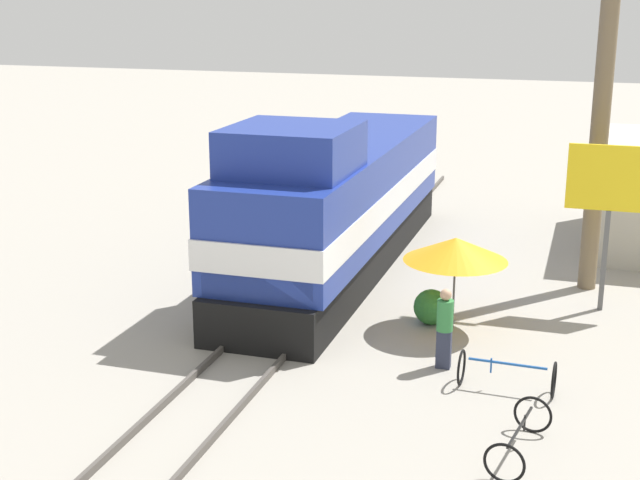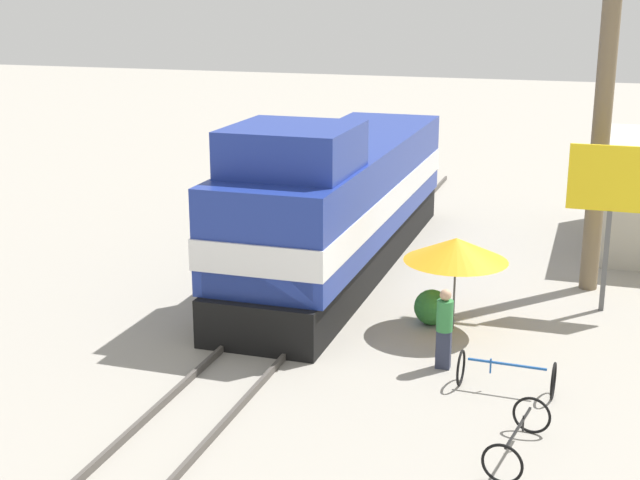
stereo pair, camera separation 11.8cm
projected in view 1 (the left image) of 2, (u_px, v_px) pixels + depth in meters
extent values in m
plane|color=gray|center=(299.00, 309.00, 21.94)|extent=(120.00, 120.00, 0.00)
cube|color=#4C4742|center=(272.00, 303.00, 22.13)|extent=(0.08, 32.92, 0.15)
cube|color=#4C4742|center=(327.00, 309.00, 21.71)|extent=(0.08, 32.92, 0.15)
cube|color=black|center=(340.00, 248.00, 25.10)|extent=(2.76, 13.39, 1.10)
cube|color=navy|center=(340.00, 187.00, 24.62)|extent=(3.00, 12.85, 2.41)
cube|color=white|center=(340.00, 196.00, 24.69)|extent=(3.04, 12.99, 0.70)
cube|color=white|center=(271.00, 262.00, 19.73)|extent=(2.55, 1.87, 1.33)
cube|color=navy|center=(292.00, 149.00, 20.46)|extent=(2.82, 2.95, 1.07)
cylinder|color=#726047|center=(600.00, 121.00, 22.32)|extent=(0.46, 0.46, 8.81)
cylinder|color=#4C4C4C|center=(454.00, 286.00, 20.40)|extent=(0.05, 0.05, 2.05)
cone|color=orange|center=(456.00, 249.00, 20.16)|extent=(2.38, 2.38, 0.54)
cube|color=#595959|center=(604.00, 261.00, 21.57)|extent=(0.12, 0.12, 2.51)
cube|color=yellow|center=(612.00, 178.00, 21.01)|extent=(2.05, 0.08, 1.57)
sphere|color=#2D722D|center=(431.00, 307.00, 20.85)|extent=(0.84, 0.84, 0.84)
cube|color=#2D3347|center=(444.00, 349.00, 18.43)|extent=(0.30, 0.20, 0.83)
cylinder|color=#337F3F|center=(445.00, 315.00, 18.23)|extent=(0.34, 0.34, 0.66)
sphere|color=tan|center=(446.00, 295.00, 18.10)|extent=(0.24, 0.24, 0.24)
torus|color=black|center=(461.00, 367.00, 17.66)|extent=(0.08, 0.73, 0.73)
torus|color=black|center=(554.00, 380.00, 17.08)|extent=(0.08, 0.73, 0.73)
cube|color=#194C99|center=(507.00, 364.00, 17.31)|extent=(1.52, 0.10, 0.04)
cylinder|color=#194C99|center=(491.00, 365.00, 17.43)|extent=(0.04, 0.04, 0.30)
torus|color=black|center=(533.00, 415.00, 15.74)|extent=(0.69, 0.16, 0.69)
torus|color=black|center=(504.00, 463.00, 14.13)|extent=(0.69, 0.16, 0.69)
cube|color=black|center=(520.00, 427.00, 14.88)|extent=(0.29, 1.58, 0.04)
cylinder|color=black|center=(525.00, 423.00, 15.18)|extent=(0.04, 0.04, 0.29)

